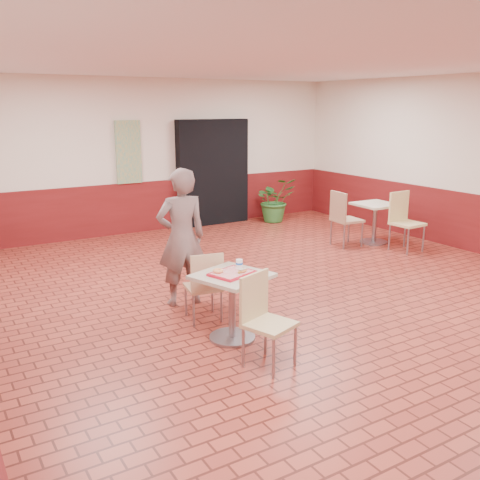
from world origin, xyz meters
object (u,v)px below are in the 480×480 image
main_table (232,296)px  paper_cup (239,264)px  ring_donut (218,271)px  chair_second_left (343,216)px  potted_plant (275,200)px  chair_main_back (205,283)px  chair_second_front (404,218)px  long_john_donut (242,271)px  chair_main_front (263,315)px  serving_tray (232,273)px  customer (182,238)px  second_table (375,216)px

main_table → paper_cup: size_ratio=7.70×
main_table → ring_donut: bearing=154.8°
chair_second_left → potted_plant: chair_second_left is taller
main_table → chair_main_back: size_ratio=0.87×
chair_second_front → potted_plant: bearing=98.2°
long_john_donut → paper_cup: (0.05, 0.15, 0.03)m
chair_second_left → chair_second_front: chair_second_front is taller
main_table → chair_second_left: bearing=32.9°
chair_main_front → serving_tray: (0.04, 0.66, 0.24)m
chair_main_front → chair_main_back: bearing=69.9°
main_table → customer: size_ratio=0.42×
customer → potted_plant: 5.25m
serving_tray → ring_donut: (-0.13, 0.06, 0.03)m
chair_main_back → ring_donut: (-0.10, -0.52, 0.31)m
chair_main_front → customer: size_ratio=0.52×
main_table → ring_donut: 0.32m
ring_donut → main_table: bearing=-25.2°
chair_main_back → chair_second_front: (4.47, 1.08, 0.10)m
chair_main_front → long_john_donut: bearing=58.4°
main_table → long_john_donut: size_ratio=5.18×
long_john_donut → chair_main_back: bearing=100.1°
chair_main_front → chair_second_front: (4.47, 2.32, 0.06)m
chair_main_front → potted_plant: size_ratio=0.95×
customer → serving_tray: (-0.00, -1.25, -0.12)m
chair_main_front → paper_cup: size_ratio=9.56×
second_table → chair_second_front: 0.63m
second_table → serving_tray: bearing=-152.4°
paper_cup → chair_second_left: chair_second_left is taller
second_table → chair_second_front: (0.06, -0.62, 0.07)m
long_john_donut → chair_second_left: 4.38m
potted_plant → chair_main_front: bearing=-125.7°
customer → serving_tray: size_ratio=3.98×
serving_tray → potted_plant: size_ratio=0.46×
ring_donut → customer: bearing=83.6°
chair_main_front → paper_cup: bearing=57.0°
chair_main_front → long_john_donut: chair_main_front is taller
chair_main_back → long_john_donut: (0.12, -0.65, 0.31)m
ring_donut → chair_second_left: chair_second_left is taller
chair_main_back → customer: size_ratio=0.49×
customer → second_table: 4.51m
paper_cup → chair_second_front: chair_second_front is taller
ring_donut → chair_second_left: 4.50m
chair_main_front → chair_main_back: 1.24m
customer → ring_donut: customer is taller
chair_main_front → potted_plant: 6.69m
chair_second_left → chair_second_front: 1.04m
long_john_donut → paper_cup: 0.16m
main_table → chair_second_front: 4.74m
chair_main_back → second_table: size_ratio=1.15×
long_john_donut → paper_cup: paper_cup is taller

